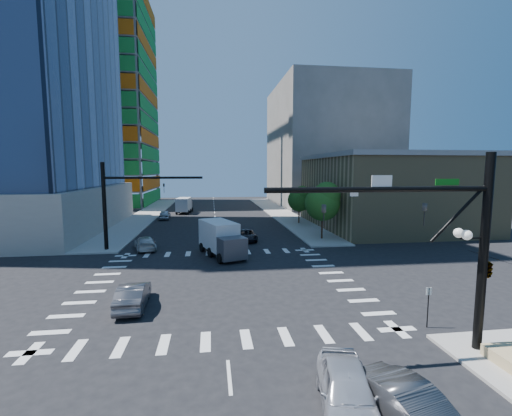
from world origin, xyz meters
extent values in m
plane|color=black|center=(0.00, 0.00, 0.00)|extent=(160.00, 160.00, 0.00)
cube|color=silver|center=(0.00, 0.00, 0.01)|extent=(20.00, 20.00, 0.01)
cube|color=gray|center=(12.50, 40.00, 0.07)|extent=(5.00, 60.00, 0.15)
cube|color=gray|center=(-12.50, 40.00, 0.07)|extent=(5.00, 60.00, 0.15)
cube|color=#188431|center=(-14.90, 62.00, 24.50)|extent=(0.12, 24.00, 49.00)
cube|color=#C0570B|center=(-27.50, 49.40, 24.50)|extent=(24.00, 0.12, 49.00)
cube|color=#8F7E53|center=(25.00, 22.00, 5.00)|extent=(20.00, 22.00, 10.00)
cube|color=slate|center=(25.00, 22.00, 10.30)|extent=(20.50, 22.50, 0.60)
cube|color=#66625C|center=(27.00, 55.00, 14.00)|extent=(24.00, 30.00, 28.00)
cylinder|color=black|center=(11.50, -11.50, 4.65)|extent=(0.40, 0.40, 9.00)
cylinder|color=black|center=(6.50, -11.50, 7.55)|extent=(10.00, 0.24, 0.24)
cylinder|color=black|center=(10.10, -11.50, 6.45)|extent=(2.50, 0.14, 2.50)
imported|color=black|center=(8.50, -11.50, 6.45)|extent=(0.16, 0.20, 1.00)
imported|color=black|center=(4.00, -11.50, 6.45)|extent=(0.16, 0.20, 1.00)
imported|color=black|center=(11.75, -11.50, 4.00)|extent=(0.53, 2.48, 1.00)
cube|color=white|center=(6.50, -11.50, 7.90)|extent=(0.90, 0.04, 0.50)
cube|color=#0D6014|center=(9.50, -11.50, 7.85)|extent=(1.10, 0.04, 0.28)
cylinder|color=black|center=(10.90, -11.50, 5.35)|extent=(1.20, 0.08, 0.08)
sphere|color=white|center=(10.40, -11.25, 5.55)|extent=(0.44, 0.44, 0.44)
sphere|color=white|center=(10.40, -11.75, 5.55)|extent=(0.44, 0.44, 0.44)
cylinder|color=black|center=(-11.50, 11.50, 4.65)|extent=(0.40, 0.40, 9.00)
cylinder|color=black|center=(-6.50, 11.50, 7.55)|extent=(10.00, 0.24, 0.24)
imported|color=black|center=(-5.50, 11.50, 6.45)|extent=(0.16, 0.20, 1.00)
cylinder|color=#382316|center=(12.50, 14.00, 1.29)|extent=(0.20, 0.20, 2.27)
sphere|color=#184412|center=(12.50, 14.00, 4.38)|extent=(4.16, 4.16, 4.16)
sphere|color=#3B7727|center=(12.90, 13.70, 5.35)|extent=(3.25, 3.25, 3.25)
cylinder|color=#382316|center=(12.80, 26.00, 1.11)|extent=(0.20, 0.20, 1.92)
sphere|color=#184412|center=(12.80, 26.00, 3.72)|extent=(3.52, 3.52, 3.52)
sphere|color=#3B7727|center=(13.20, 25.70, 4.55)|extent=(2.75, 2.75, 2.75)
cylinder|color=black|center=(10.70, -9.00, 1.10)|extent=(0.06, 0.06, 2.20)
cube|color=silver|center=(10.70, -9.00, 2.00)|extent=(0.30, 0.03, 0.40)
imported|color=silver|center=(3.92, -14.61, 0.81)|extent=(2.92, 5.04, 1.61)
imported|color=#47484C|center=(5.60, -15.87, 0.77)|extent=(2.86, 4.95, 1.54)
imported|color=black|center=(3.46, 14.61, 0.65)|extent=(2.34, 4.75, 1.30)
imported|color=silver|center=(-7.60, 11.48, 0.69)|extent=(3.18, 5.11, 1.38)
imported|color=silver|center=(-8.50, 33.98, 0.76)|extent=(1.94, 4.49, 1.51)
imported|color=#4B4B50|center=(-5.45, -4.09, 0.75)|extent=(1.76, 4.59, 1.49)
cube|color=silver|center=(0.39, 7.60, 1.95)|extent=(4.05, 5.67, 2.67)
cube|color=#3E3F45|center=(0.39, 7.60, 1.29)|extent=(2.85, 2.54, 1.95)
cube|color=silver|center=(-5.76, 42.14, 1.78)|extent=(2.75, 4.91, 2.44)
cube|color=#3E3F45|center=(-5.76, 42.14, 1.17)|extent=(2.33, 1.91, 1.78)
camera|label=1|loc=(-0.62, -25.08, 8.38)|focal=24.00mm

